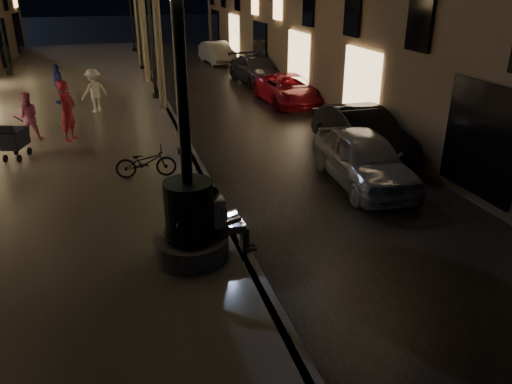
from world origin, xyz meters
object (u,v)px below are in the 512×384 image
object	(u,v)px
stroller	(14,139)
bicycle	(146,162)
car_second	(362,132)
car_fifth	(217,53)
lamp_curb_a	(176,49)
lamp_curb_b	(150,25)
pedestrian_blue	(58,84)
pedestrian_pink	(27,117)
lamp_curb_c	(138,14)
car_rear	(256,70)
lamp_curb_d	(130,7)
car_third	(288,89)
pedestrian_white	(94,91)
seated_man_laptop	(223,218)
car_front	(364,158)
fountain_lamppost	(189,207)
pedestrian_red	(68,111)

from	to	relation	value
stroller	bicycle	bearing A→B (deg)	-19.40
bicycle	car_second	bearing A→B (deg)	-79.26
car_fifth	lamp_curb_a	bearing A→B (deg)	-110.33
lamp_curb_b	pedestrian_blue	xyz separation A→B (m)	(-3.96, 0.07, -2.23)
pedestrian_pink	pedestrian_blue	xyz separation A→B (m)	(0.55, 5.32, 0.03)
lamp_curb_c	pedestrian_blue	xyz separation A→B (m)	(-3.96, -7.93, -2.23)
car_rear	car_fifth	distance (m)	7.10
lamp_curb_c	stroller	xyz separation A→B (m)	(-4.65, -15.10, -2.43)
car_second	pedestrian_pink	xyz separation A→B (m)	(-9.88, 3.71, 0.27)
pedestrian_blue	bicycle	world-z (taller)	pedestrian_blue
lamp_curb_d	car_third	distance (m)	18.90
lamp_curb_c	car_third	world-z (taller)	lamp_curb_c
lamp_curb_c	bicycle	distance (m)	17.84
lamp_curb_d	car_third	xyz separation A→B (m)	(5.50, -17.90, -2.61)
stroller	pedestrian_pink	bearing A→B (deg)	101.78
pedestrian_white	bicycle	size ratio (longest dim) A/B	1.06
lamp_curb_b	seated_man_laptop	bearing A→B (deg)	-90.36
seated_man_laptop	car_front	distance (m)	5.24
car_second	car_rear	xyz separation A→B (m)	(0.13, 12.08, -0.04)
stroller	lamp_curb_c	bearing A→B (deg)	89.18
seated_man_laptop	fountain_lamppost	bearing A→B (deg)	180.00
seated_man_laptop	pedestrian_white	xyz separation A→B (m)	(-2.40, 12.11, 0.11)
pedestrian_pink	pedestrian_blue	world-z (taller)	pedestrian_blue
fountain_lamppost	stroller	size ratio (longest dim) A/B	4.29
car_front	car_third	distance (m)	9.33
car_rear	car_fifth	xyz separation A→B (m)	(-0.60, 7.08, -0.00)
pedestrian_white	lamp_curb_d	bearing A→B (deg)	-127.37
pedestrian_pink	bicycle	bearing A→B (deg)	117.13
bicycle	lamp_curb_c	bearing A→B (deg)	1.33
seated_man_laptop	bicycle	bearing A→B (deg)	103.85
lamp_curb_a	bicycle	size ratio (longest dim) A/B	3.08
fountain_lamppost	car_second	bearing A→B (deg)	39.70
pedestrian_red	bicycle	world-z (taller)	pedestrian_red
lamp_curb_a	car_third	size ratio (longest dim) A/B	1.07
car_third	pedestrian_blue	world-z (taller)	pedestrian_blue
lamp_curb_a	bicycle	xyz separation A→B (m)	(-1.17, -1.60, -2.62)
seated_man_laptop	lamp_curb_a	world-z (taller)	lamp_curb_a
lamp_curb_d	car_rear	xyz separation A→B (m)	(5.50, -12.88, -2.56)
lamp_curb_d	pedestrian_red	bearing A→B (deg)	-98.56
fountain_lamppost	seated_man_laptop	xyz separation A→B (m)	(0.61, 0.00, -0.30)
lamp_curb_b	car_fifth	size ratio (longest dim) A/B	1.18
fountain_lamppost	car_second	xyz separation A→B (m)	(6.07, 5.04, -0.50)
car_front	car_rear	distance (m)	14.31
pedestrian_red	pedestrian_white	bearing A→B (deg)	14.36
lamp_curb_d	stroller	size ratio (longest dim) A/B	3.96
pedestrian_red	bicycle	distance (m)	4.56
stroller	car_front	size ratio (longest dim) A/B	0.29
car_front	car_fifth	bearing A→B (deg)	91.86
lamp_curb_a	car_second	size ratio (longest dim) A/B	1.11
pedestrian_pink	stroller	bearing A→B (deg)	75.11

